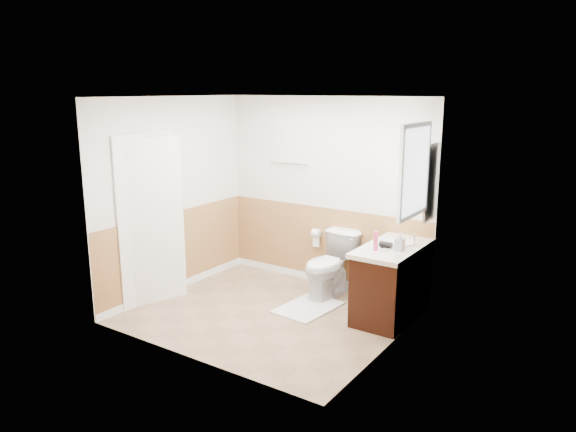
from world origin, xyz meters
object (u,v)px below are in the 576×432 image
Objects in this scene: toilet at (329,265)px; lotion_bottle at (376,241)px; soap_dispenser at (400,241)px; bath_mat at (308,307)px; vanity_cabinet at (392,284)px.

lotion_bottle reaches higher than toilet.
soap_dispenser is (0.22, 0.15, -0.01)m from lotion_bottle.
soap_dispenser reaches higher than toilet.
toilet is at bearing 152.10° from lotion_bottle.
toilet is 1.21m from soap_dispenser.
bath_mat is at bearing -175.26° from lotion_bottle.
toilet is 0.94m from vanity_cabinet.
bath_mat is (-0.00, -0.50, -0.40)m from toilet.
vanity_cabinet is (0.92, 0.34, 0.39)m from bath_mat.
toilet is 1.02× the size of bath_mat.
vanity_cabinet is 5.45× the size of soap_dispenser.
toilet reaches higher than bath_mat.
bath_mat is 0.73× the size of vanity_cabinet.
toilet is 0.74× the size of vanity_cabinet.
lotion_bottle reaches higher than bath_mat.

